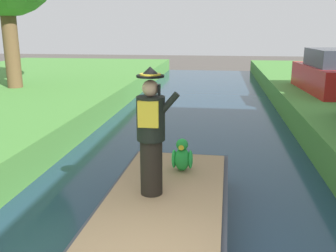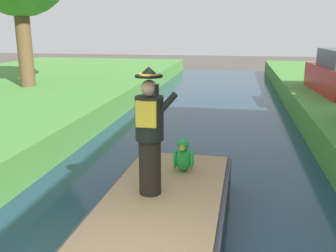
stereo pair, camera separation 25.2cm
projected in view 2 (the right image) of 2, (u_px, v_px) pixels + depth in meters
boat at (163, 216)px, 5.49m from camera, size 1.89×4.24×0.61m
person_pirate at (150, 132)px, 5.30m from camera, size 0.61×0.42×1.85m
parrot_plush at (183, 157)px, 6.33m from camera, size 0.36×0.35×0.57m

